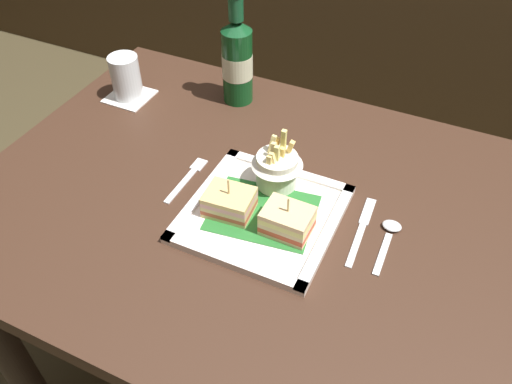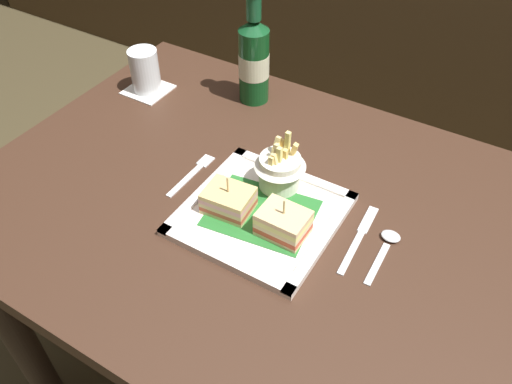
{
  "view_description": "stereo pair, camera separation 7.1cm",
  "coord_description": "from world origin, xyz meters",
  "px_view_note": "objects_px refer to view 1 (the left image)",
  "views": [
    {
      "loc": [
        0.32,
        -0.64,
        1.43
      ],
      "look_at": [
        0.02,
        -0.02,
        0.77
      ],
      "focal_mm": 36.46,
      "sensor_mm": 36.0,
      "label": 1
    },
    {
      "loc": [
        0.38,
        -0.61,
        1.43
      ],
      "look_at": [
        0.02,
        -0.02,
        0.77
      ],
      "focal_mm": 36.46,
      "sensor_mm": 36.0,
      "label": 2
    }
  ],
  "objects_px": {
    "dining_table": "(250,241)",
    "square_plate": "(263,214)",
    "spoon": "(389,233)",
    "sandwich_half_right": "(287,221)",
    "sandwich_half_left": "(229,202)",
    "beer_bottle": "(237,60)",
    "fork": "(188,177)",
    "water_glass": "(126,80)",
    "knife": "(362,228)",
    "fries_cup": "(277,165)"
  },
  "relations": [
    {
      "from": "dining_table",
      "to": "sandwich_half_right",
      "type": "bearing_deg",
      "value": -28.81
    },
    {
      "from": "dining_table",
      "to": "sandwich_half_left",
      "type": "relative_size",
      "value": 11.74
    },
    {
      "from": "fries_cup",
      "to": "spoon",
      "type": "bearing_deg",
      "value": -6.85
    },
    {
      "from": "sandwich_half_left",
      "to": "knife",
      "type": "relative_size",
      "value": 0.52
    },
    {
      "from": "sandwich_half_right",
      "to": "water_glass",
      "type": "height_order",
      "value": "water_glass"
    },
    {
      "from": "water_glass",
      "to": "sandwich_half_right",
      "type": "bearing_deg",
      "value": -25.66
    },
    {
      "from": "water_glass",
      "to": "dining_table",
      "type": "bearing_deg",
      "value": -24.87
    },
    {
      "from": "sandwich_half_left",
      "to": "fries_cup",
      "type": "xyz_separation_m",
      "value": [
        0.05,
        0.11,
        0.03
      ]
    },
    {
      "from": "water_glass",
      "to": "sandwich_half_left",
      "type": "bearing_deg",
      "value": -31.73
    },
    {
      "from": "knife",
      "to": "spoon",
      "type": "relative_size",
      "value": 1.35
    },
    {
      "from": "dining_table",
      "to": "square_plate",
      "type": "height_order",
      "value": "square_plate"
    },
    {
      "from": "water_glass",
      "to": "beer_bottle",
      "type": "bearing_deg",
      "value": 23.4
    },
    {
      "from": "fries_cup",
      "to": "water_glass",
      "type": "xyz_separation_m",
      "value": [
        -0.45,
        0.14,
        -0.01
      ]
    },
    {
      "from": "fries_cup",
      "to": "water_glass",
      "type": "distance_m",
      "value": 0.47
    },
    {
      "from": "dining_table",
      "to": "water_glass",
      "type": "xyz_separation_m",
      "value": [
        -0.41,
        0.19,
        0.17
      ]
    },
    {
      "from": "square_plate",
      "to": "sandwich_half_left",
      "type": "xyz_separation_m",
      "value": [
        -0.06,
        -0.02,
        0.03
      ]
    },
    {
      "from": "sandwich_half_left",
      "to": "fork",
      "type": "relative_size",
      "value": 0.65
    },
    {
      "from": "fries_cup",
      "to": "knife",
      "type": "xyz_separation_m",
      "value": [
        0.18,
        -0.03,
        -0.06
      ]
    },
    {
      "from": "sandwich_half_left",
      "to": "water_glass",
      "type": "relative_size",
      "value": 0.89
    },
    {
      "from": "beer_bottle",
      "to": "sandwich_half_right",
      "type": "bearing_deg",
      "value": -52.15
    },
    {
      "from": "fries_cup",
      "to": "water_glass",
      "type": "bearing_deg",
      "value": 162.43
    },
    {
      "from": "spoon",
      "to": "fork",
      "type": "bearing_deg",
      "value": -176.99
    },
    {
      "from": "sandwich_half_right",
      "to": "fork",
      "type": "xyz_separation_m",
      "value": [
        -0.24,
        0.06,
        -0.03
      ]
    },
    {
      "from": "dining_table",
      "to": "square_plate",
      "type": "relative_size",
      "value": 3.97
    },
    {
      "from": "beer_bottle",
      "to": "square_plate",
      "type": "bearing_deg",
      "value": -56.79
    },
    {
      "from": "spoon",
      "to": "knife",
      "type": "bearing_deg",
      "value": -173.45
    },
    {
      "from": "square_plate",
      "to": "beer_bottle",
      "type": "relative_size",
      "value": 1.03
    },
    {
      "from": "dining_table",
      "to": "fork",
      "type": "bearing_deg",
      "value": 179.77
    },
    {
      "from": "dining_table",
      "to": "sandwich_half_right",
      "type": "relative_size",
      "value": 12.5
    },
    {
      "from": "fork",
      "to": "knife",
      "type": "relative_size",
      "value": 0.8
    },
    {
      "from": "sandwich_half_left",
      "to": "fries_cup",
      "type": "relative_size",
      "value": 0.79
    },
    {
      "from": "square_plate",
      "to": "spoon",
      "type": "relative_size",
      "value": 2.06
    },
    {
      "from": "dining_table",
      "to": "square_plate",
      "type": "xyz_separation_m",
      "value": [
        0.04,
        -0.03,
        0.13
      ]
    },
    {
      "from": "spoon",
      "to": "sandwich_half_right",
      "type": "bearing_deg",
      "value": -155.31
    },
    {
      "from": "beer_bottle",
      "to": "knife",
      "type": "relative_size",
      "value": 1.48
    },
    {
      "from": "fork",
      "to": "square_plate",
      "type": "bearing_deg",
      "value": -10.62
    },
    {
      "from": "square_plate",
      "to": "knife",
      "type": "relative_size",
      "value": 1.53
    },
    {
      "from": "fries_cup",
      "to": "fork",
      "type": "distance_m",
      "value": 0.19
    },
    {
      "from": "fries_cup",
      "to": "fork",
      "type": "bearing_deg",
      "value": -163.97
    },
    {
      "from": "sandwich_half_left",
      "to": "beer_bottle",
      "type": "height_order",
      "value": "beer_bottle"
    },
    {
      "from": "sandwich_half_left",
      "to": "beer_bottle",
      "type": "distance_m",
      "value": 0.39
    },
    {
      "from": "fries_cup",
      "to": "fork",
      "type": "relative_size",
      "value": 0.82
    },
    {
      "from": "water_glass",
      "to": "knife",
      "type": "height_order",
      "value": "water_glass"
    },
    {
      "from": "fork",
      "to": "spoon",
      "type": "height_order",
      "value": "spoon"
    },
    {
      "from": "sandwich_half_left",
      "to": "spoon",
      "type": "relative_size",
      "value": 0.7
    },
    {
      "from": "fries_cup",
      "to": "beer_bottle",
      "type": "bearing_deg",
      "value": 130.05
    },
    {
      "from": "fork",
      "to": "beer_bottle",
      "type": "bearing_deg",
      "value": 96.76
    },
    {
      "from": "sandwich_half_right",
      "to": "knife",
      "type": "relative_size",
      "value": 0.49
    },
    {
      "from": "fries_cup",
      "to": "beer_bottle",
      "type": "height_order",
      "value": "beer_bottle"
    },
    {
      "from": "beer_bottle",
      "to": "water_glass",
      "type": "bearing_deg",
      "value": -156.6
    }
  ]
}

